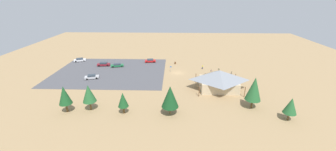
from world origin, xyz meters
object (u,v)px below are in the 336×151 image
(bike_pavilion, at_px, (219,79))
(bicycle_black_edge_north, at_px, (232,73))
(pine_midwest, at_px, (291,106))
(pine_east, at_px, (170,97))
(car_red_near_entry, at_px, (150,61))
(car_white_second_row, at_px, (80,60))
(bicycle_yellow_yard_left, at_px, (212,77))
(car_green_end_stall, at_px, (117,65))
(pine_center, at_px, (64,95))
(bicycle_teal_yard_center, at_px, (223,74))
(pine_west, at_px, (89,93))
(lot_sign, at_px, (171,68))
(bicycle_blue_yard_front, at_px, (207,74))
(pine_far_east, at_px, (123,100))
(bicycle_green_mid_cluster, at_px, (219,70))
(visitor_by_pavilion, at_px, (203,67))
(trash_bin, at_px, (175,63))
(pine_far_west, at_px, (254,89))
(bicycle_purple_edge_south, at_px, (211,71))
(car_silver_mid_lot, at_px, (92,77))
(car_maroon_by_curb, at_px, (104,64))
(bicycle_orange_by_bin, at_px, (230,75))
(bicycle_silver_near_porch, at_px, (215,75))
(bicycle_white_yard_right, at_px, (223,76))

(bike_pavilion, distance_m, bicycle_black_edge_north, 14.97)
(pine_midwest, relative_size, pine_east, 0.76)
(car_red_near_entry, xyz_separation_m, car_white_second_row, (29.34, -0.19, 0.02))
(car_white_second_row, bearing_deg, bike_pavilion, 154.17)
(bicycle_yellow_yard_left, relative_size, car_green_end_stall, 0.26)
(pine_center, height_order, bicycle_teal_yard_center, pine_center)
(pine_center, distance_m, pine_west, 5.42)
(lot_sign, height_order, bicycle_blue_yard_front, lot_sign)
(bicycle_teal_yard_center, distance_m, car_green_end_stall, 39.61)
(pine_far_east, bearing_deg, bicycle_green_mid_cluster, -133.12)
(pine_west, bearing_deg, bicycle_black_edge_north, -147.70)
(bicycle_blue_yard_front, height_order, visitor_by_pavilion, visitor_by_pavilion)
(trash_bin, xyz_separation_m, bicycle_black_edge_north, (-19.82, 10.41, -0.07))
(bike_pavilion, bearing_deg, pine_east, 45.35)
(pine_center, bearing_deg, bicycle_black_edge_north, -149.69)
(car_red_near_entry, height_order, visitor_by_pavilion, visitor_by_pavilion)
(bike_pavilion, height_order, pine_far_west, pine_far_west)
(pine_far_east, distance_m, bicycle_black_edge_north, 41.99)
(bicycle_purple_edge_south, bearing_deg, car_silver_mid_lot, 10.36)
(lot_sign, xyz_separation_m, bicycle_blue_yard_front, (-12.59, 3.22, -1.03))
(bicycle_black_edge_north, bearing_deg, car_white_second_row, -11.85)
(trash_bin, height_order, car_maroon_by_curb, car_maroon_by_curb)
(car_red_near_entry, bearing_deg, pine_center, 68.10)
(trash_bin, xyz_separation_m, car_silver_mid_lot, (27.71, 16.39, 0.29))
(pine_midwest, relative_size, bicycle_teal_yard_center, 3.65)
(bicycle_orange_by_bin, relative_size, car_green_end_stall, 0.27)
(car_white_second_row, xyz_separation_m, visitor_by_pavilion, (-49.78, 7.72, 0.16))
(visitor_by_pavilion, bearing_deg, bicycle_silver_near_porch, 117.50)
(lot_sign, bearing_deg, car_maroon_by_curb, -12.07)
(bicycle_white_yard_right, bearing_deg, pine_far_east, 40.34)
(bicycle_silver_near_porch, bearing_deg, bicycle_black_edge_north, -163.05)
(bicycle_black_edge_north, bearing_deg, visitor_by_pavilion, -26.23)
(pine_far_west, distance_m, car_green_end_stall, 50.98)
(pine_west, distance_m, bicycle_blue_yard_front, 39.80)
(car_maroon_by_curb, height_order, visitor_by_pavilion, visitor_by_pavilion)
(bicycle_yellow_yard_left, bearing_deg, pine_west, 33.55)
(bicycle_silver_near_porch, relative_size, visitor_by_pavilion, 1.02)
(pine_far_east, distance_m, bicycle_teal_yard_center, 39.03)
(bicycle_teal_yard_center, relative_size, car_silver_mid_lot, 0.31)
(pine_midwest, bearing_deg, car_silver_mid_lot, -23.13)
(lot_sign, height_order, car_white_second_row, lot_sign)
(bicycle_orange_by_bin, height_order, bicycle_green_mid_cluster, bicycle_orange_by_bin)
(pine_east, xyz_separation_m, car_red_near_entry, (9.00, -39.25, -3.88))
(bicycle_purple_edge_south, bearing_deg, bicycle_yellow_yard_left, 82.19)
(pine_center, bearing_deg, car_white_second_row, -70.82)
(pine_midwest, xyz_separation_m, bicycle_blue_yard_front, (14.34, -26.87, -3.25))
(pine_far_east, height_order, bicycle_green_mid_cluster, pine_far_east)
(bike_pavilion, distance_m, car_maroon_by_curb, 45.29)
(pine_west, height_order, bicycle_teal_yard_center, pine_west)
(trash_bin, xyz_separation_m, bicycle_teal_yard_center, (-16.63, 11.26, -0.05))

